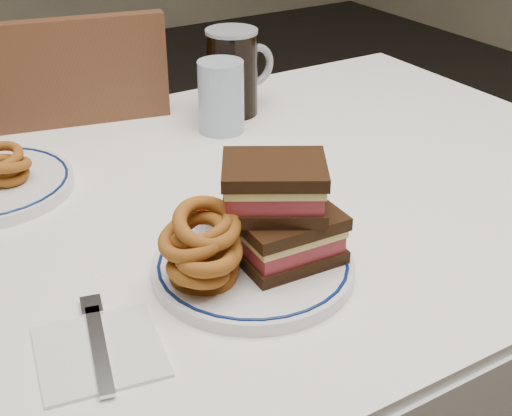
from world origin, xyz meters
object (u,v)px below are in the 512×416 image
chair_far (59,216)px  reuben_sandwich (281,212)px  beer_mug (234,71)px  main_plate (253,266)px

chair_far → reuben_sandwich: (0.08, -0.69, 0.32)m
chair_far → beer_mug: 0.49m
chair_far → beer_mug: chair_far is taller
main_plate → reuben_sandwich: 0.08m
main_plate → beer_mug: size_ratio=1.56×
chair_far → beer_mug: bearing=-38.4°
reuben_sandwich → beer_mug: 0.51m
main_plate → reuben_sandwich: size_ratio=1.61×
reuben_sandwich → chair_far: bearing=96.7°
reuben_sandwich → main_plate: bearing=171.0°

